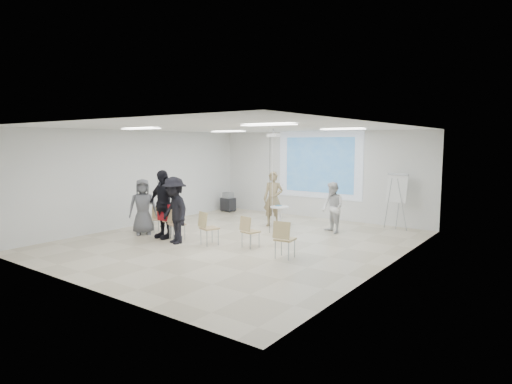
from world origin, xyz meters
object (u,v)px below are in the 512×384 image
Objects in this scene: pedestal_table at (280,216)px; audience_outer at (143,203)px; av_cart at (228,203)px; flipchart_easel at (397,188)px; chair_center at (207,225)px; player_left at (273,195)px; audience_mid at (174,206)px; chair_far_left at (160,217)px; chair_right_inner at (249,229)px; chair_left_mid at (169,218)px; chair_left_inner at (174,221)px; player_right at (333,205)px; laptop at (177,223)px; chair_right_far at (284,236)px; audience_left at (163,199)px.

pedestal_table is 0.39× the size of audience_outer.
pedestal_table is 0.96× the size of av_cart.
chair_center is at bearing -117.92° from flipchart_easel.
player_left is 3.51m from audience_mid.
chair_far_left is 2.13m from chair_center.
audience_mid is at bearing -139.25° from chair_center.
pedestal_table is at bearing -141.08° from flipchart_easel.
chair_right_inner reaches higher than chair_far_left.
chair_center is 0.44× the size of audience_mid.
chair_left_mid is at bearing -122.06° from pedestal_table.
chair_left_mid is at bearing -133.33° from player_left.
audience_mid is at bearing -60.06° from audience_outer.
player_left is 3.37m from chair_left_inner.
chair_left_inner reaches higher than av_cart.
player_right reaches higher than laptop.
flipchart_easel is (5.36, 4.54, 0.78)m from chair_far_left.
pedestal_table is at bearing 58.32° from chair_left_mid.
audience_outer is 2.45× the size of av_cart.
chair_left_mid reaches higher than pedestal_table.
player_left is 0.99× the size of audience_mid.
player_right reaches higher than chair_left_mid.
audience_outer is (-1.24, -0.04, 0.39)m from chair_left_inner.
chair_right_far is 0.49× the size of audience_outer.
chair_left_mid reaches higher than chair_right_inner.
audience_left is (-0.05, -0.14, 0.54)m from chair_left_mid.
audience_mid is at bearing -62.68° from av_cart.
player_right is 5.02m from chair_far_left.
laptop is (0.38, -0.03, -0.09)m from chair_left_mid.
chair_center is 5.87m from flipchart_easel.
pedestal_table is 3.59m from audience_left.
chair_far_left is at bearing 169.42° from chair_right_far.
chair_left_mid reaches higher than chair_right_far.
player_right is 5.45m from audience_outer.
player_right is 5.15m from av_cart.
av_cart is at bearing 110.01° from chair_left_mid.
audience_left reaches higher than chair_right_far.
chair_left_inner is 0.64m from audience_mid.
player_left reaches higher than chair_right_far.
chair_far_left is 0.67m from chair_left_mid.
player_right is 0.83× the size of audience_mid.
laptop is at bearing -127.05° from player_left.
av_cart is (-0.96, 4.22, -0.13)m from chair_far_left.
audience_left reaches higher than player_left.
chair_left_inner is (0.98, -0.34, 0.03)m from chair_far_left.
chair_right_far is 0.44× the size of audience_mid.
chair_left_mid is (-1.44, -3.03, -0.44)m from player_left.
player_right is 4.52m from chair_left_inner.
chair_right_far is 3.16m from audience_mid.
flipchart_easel is at bearing 81.69° from player_right.
player_left is 3.95m from audience_outer.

